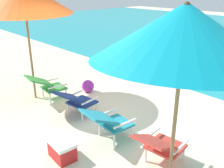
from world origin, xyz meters
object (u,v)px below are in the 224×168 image
(beach_umbrella_right, at_px, (184,33))
(beach_ball, at_px, (88,86))
(lounge_chair_near_right, at_px, (108,121))
(lounge_chair_far_right, at_px, (160,145))
(lounge_chair_far_left, at_px, (47,85))
(cooler_box, at_px, (62,149))
(lounge_chair_near_left, at_px, (76,100))

(beach_umbrella_right, relative_size, beach_ball, 9.07)
(lounge_chair_near_right, height_order, beach_umbrella_right, beach_umbrella_right)
(lounge_chair_far_right, height_order, beach_umbrella_right, beach_umbrella_right)
(lounge_chair_far_left, relative_size, lounge_chair_far_right, 1.00)
(beach_umbrella_right, bearing_deg, beach_ball, 160.48)
(lounge_chair_near_right, bearing_deg, cooler_box, -97.88)
(lounge_chair_near_right, relative_size, lounge_chair_far_right, 0.98)
(lounge_chair_far_left, relative_size, lounge_chair_near_left, 0.99)
(lounge_chair_far_right, bearing_deg, lounge_chair_near_right, -174.87)
(lounge_chair_near_left, relative_size, lounge_chair_near_right, 1.02)
(beach_umbrella_right, bearing_deg, lounge_chair_near_right, 175.32)
(lounge_chair_near_left, xyz_separation_m, beach_umbrella_right, (2.52, -0.20, 1.74))
(lounge_chair_far_right, xyz_separation_m, beach_ball, (-3.10, 1.01, -0.24))
(beach_ball, bearing_deg, beach_umbrella_right, -19.52)
(lounge_chair_far_left, relative_size, beach_ball, 2.84)
(beach_umbrella_right, bearing_deg, lounge_chair_far_right, 147.87)
(beach_umbrella_right, xyz_separation_m, beach_ball, (-3.44, 1.22, -1.98))
(lounge_chair_far_left, bearing_deg, lounge_chair_far_right, 0.37)
(lounge_chair_near_right, distance_m, beach_ball, 2.32)
(beach_umbrella_right, height_order, beach_ball, beach_umbrella_right)
(lounge_chair_near_left, height_order, cooler_box, lounge_chair_near_left)
(lounge_chair_far_left, distance_m, lounge_chair_far_right, 3.38)
(beach_ball, distance_m, cooler_box, 2.76)
(lounge_chair_near_right, height_order, cooler_box, lounge_chair_near_right)
(beach_umbrella_right, bearing_deg, lounge_chair_near_left, 175.42)
(beach_ball, height_order, cooler_box, beach_ball)
(lounge_chair_far_left, height_order, beach_ball, lounge_chair_far_left)
(lounge_chair_far_left, height_order, lounge_chair_far_right, same)
(lounge_chair_far_right, relative_size, beach_ball, 2.84)
(lounge_chair_far_right, height_order, cooler_box, lounge_chair_far_right)
(beach_umbrella_right, height_order, cooler_box, beach_umbrella_right)
(lounge_chair_far_left, bearing_deg, cooler_box, -23.87)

